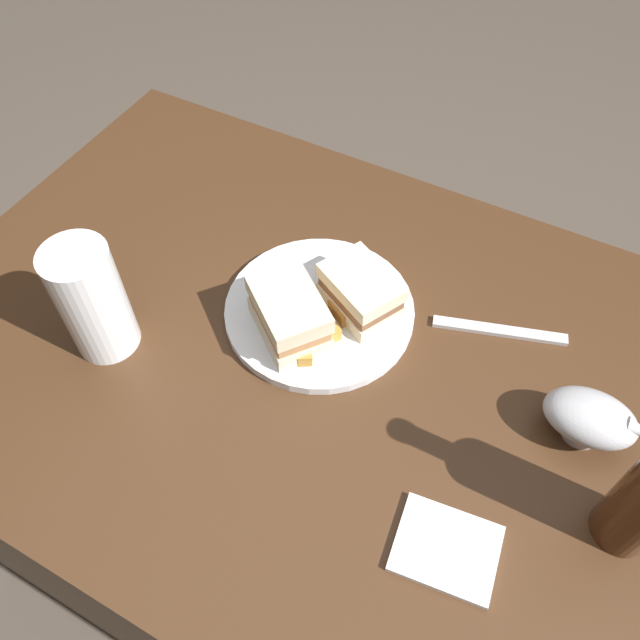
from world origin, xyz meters
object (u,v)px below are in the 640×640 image
Objects in this scene: plate at (319,310)px; napkin at (446,548)px; pint_glass at (94,305)px; sandwich_half_right at (361,292)px; sandwich_half_left at (289,315)px; gravy_boat at (591,418)px; fork at (499,331)px.

napkin is (0.27, -0.22, -0.00)m from plate.
napkin is (0.50, -0.05, -0.07)m from pint_glass.
sandwich_half_left is at bearing -127.74° from sandwich_half_right.
napkin is at bearing -5.50° from pint_glass.
pint_glass is (-0.21, -0.12, 0.03)m from sandwich_half_left.
sandwich_half_left is 1.07× the size of sandwich_half_right.
napkin is (-0.09, -0.21, -0.04)m from gravy_boat.
pint_glass is at bearing -165.09° from gravy_boat.
sandwich_half_right is at bearing 35.98° from pint_glass.
plate is at bearing 73.47° from sandwich_half_left.
plate reaches higher than fork.
sandwich_half_left is 0.39m from gravy_boat.
sandwich_half_left is at bearing -106.53° from plate.
gravy_boat is at bearing -2.07° from plate.
sandwich_half_right reaches higher than fork.
sandwich_half_right is 0.34m from napkin.
sandwich_half_left reaches higher than sandwich_half_right.
sandwich_half_right is 0.20m from fork.
napkin is at bearing -47.72° from sandwich_half_right.
fork is at bearing 143.76° from gravy_boat.
sandwich_half_right is at bearing 31.06° from plate.
napkin is at bearing -114.31° from gravy_boat.
sandwich_half_right is at bearing 52.26° from sandwich_half_left.
sandwich_half_left is at bearing -168.07° from fork.
sandwich_half_right reaches higher than napkin.
pint_glass is 0.51m from napkin.
sandwich_half_left reaches higher than napkin.
sandwich_half_right is 0.32m from gravy_boat.
plate reaches higher than napkin.
pint_glass is (-0.28, -0.20, 0.03)m from sandwich_half_right.
plate is 0.37m from gravy_boat.
fork is (0.46, 0.26, -0.07)m from pint_glass.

